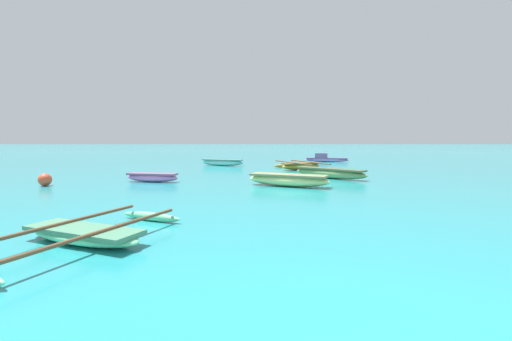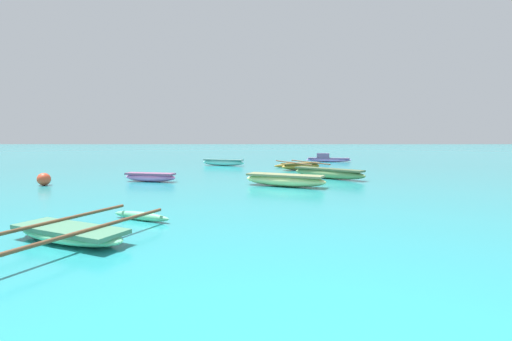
# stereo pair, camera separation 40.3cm
# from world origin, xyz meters

# --- Properties ---
(moored_boat_0) EXTENTS (3.21, 4.71, 0.49)m
(moored_boat_0) POSITION_xyz_m (2.22, 19.36, 0.24)
(moored_boat_0) COLOR gold
(moored_boat_0) RESTS_ON ground_plane
(moored_boat_1) EXTENTS (2.47, 1.10, 0.39)m
(moored_boat_1) POSITION_xyz_m (-5.24, 13.54, 0.22)
(moored_boat_1) COLOR #E27FC6
(moored_boat_1) RESTS_ON ground_plane
(moored_boat_2) EXTENTS (3.20, 1.61, 0.45)m
(moored_boat_2) POSITION_xyz_m (-2.88, 22.65, 0.25)
(moored_boat_2) COLOR #7EDFD2
(moored_boat_2) RESTS_ON ground_plane
(moored_boat_3) EXTENTS (3.66, 1.26, 0.71)m
(moored_boat_3) POSITION_xyz_m (5.36, 26.56, 0.25)
(moored_boat_3) COLOR #CF8DE2
(moored_boat_3) RESTS_ON ground_plane
(moored_boat_4) EXTENTS (3.38, 2.17, 0.49)m
(moored_boat_4) POSITION_xyz_m (0.61, 12.03, 0.27)
(moored_boat_4) COLOR #D9E68E
(moored_boat_4) RESTS_ON ground_plane
(moored_boat_5) EXTENTS (3.21, 3.10, 0.49)m
(moored_boat_5) POSITION_xyz_m (2.92, 14.76, 0.27)
(moored_boat_5) COLOR #759D5B
(moored_boat_5) RESTS_ON ground_plane
(moored_boat_6) EXTENTS (3.06, 4.19, 0.34)m
(moored_boat_6) POSITION_xyz_m (-3.98, 4.64, 0.16)
(moored_boat_6) COLOR #6DD99D
(moored_boat_6) RESTS_ON ground_plane
(mooring_buoy_0) EXTENTS (0.51, 0.51, 0.51)m
(mooring_buoy_0) POSITION_xyz_m (-9.21, 12.32, 0.26)
(mooring_buoy_0) COLOR #E54C2D
(mooring_buoy_0) RESTS_ON ground_plane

